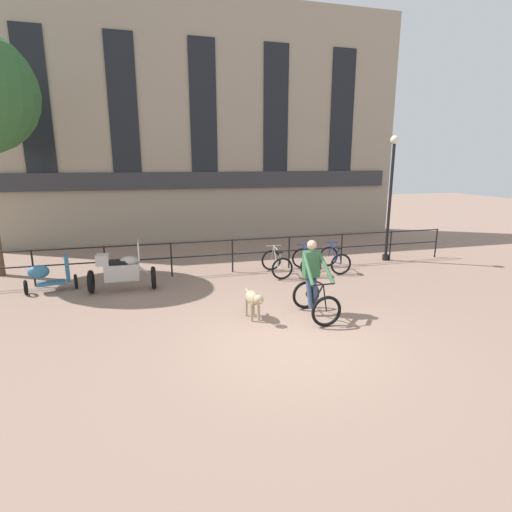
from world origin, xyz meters
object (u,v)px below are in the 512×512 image
at_px(parked_bicycle_near_lamp, 277,263).
at_px(parked_bicycle_mid_left, 306,261).
at_px(cyclist_with_bike, 314,283).
at_px(dog, 254,299).
at_px(parked_bicycle_mid_right, 335,259).
at_px(parked_motorcycle, 121,271).
at_px(street_lamp, 391,192).
at_px(parked_scooter, 49,275).

xyz_separation_m(parked_bicycle_near_lamp, parked_bicycle_mid_left, (0.97, 0.00, 0.00)).
height_order(cyclist_with_bike, parked_bicycle_mid_left, cyclist_with_bike).
bearing_deg(dog, parked_bicycle_mid_right, 36.45).
height_order(cyclist_with_bike, parked_bicycle_near_lamp, cyclist_with_bike).
bearing_deg(parked_bicycle_near_lamp, parked_motorcycle, 4.81).
bearing_deg(parked_bicycle_mid_left, cyclist_with_bike, 77.17).
height_order(parked_bicycle_mid_left, parked_bicycle_mid_right, same).
distance_m(parked_bicycle_mid_right, street_lamp, 3.19).
distance_m(parked_bicycle_mid_left, street_lamp, 3.96).
distance_m(dog, parked_bicycle_mid_right, 4.80).
bearing_deg(parked_bicycle_mid_left, street_lamp, -160.31).
xyz_separation_m(parked_motorcycle, street_lamp, (8.78, 1.15, 1.82)).
bearing_deg(parked_scooter, parked_bicycle_near_lamp, -102.38).
height_order(parked_motorcycle, parked_scooter, parked_motorcycle).
relative_size(parked_bicycle_mid_left, parked_bicycle_mid_right, 1.02).
distance_m(parked_bicycle_near_lamp, parked_scooter, 6.36).
height_order(parked_motorcycle, parked_bicycle_mid_left, parked_motorcycle).
bearing_deg(parked_motorcycle, dog, -132.91).
distance_m(cyclist_with_bike, parked_bicycle_near_lamp, 3.37).
bearing_deg(parked_bicycle_mid_right, parked_scooter, 4.24).
xyz_separation_m(parked_motorcycle, parked_bicycle_near_lamp, (4.49, 0.39, -0.20)).
bearing_deg(dog, parked_scooter, 139.49).
distance_m(parked_bicycle_mid_left, parked_scooter, 7.33).
bearing_deg(parked_bicycle_mid_right, dog, 46.97).
relative_size(dog, parked_scooter, 0.70).
bearing_deg(parked_bicycle_mid_left, parked_scooter, 6.65).
bearing_deg(street_lamp, parked_motorcycle, -172.56).
relative_size(dog, parked_bicycle_near_lamp, 0.84).
bearing_deg(parked_bicycle_mid_right, street_lamp, -157.76).
xyz_separation_m(parked_bicycle_mid_right, parked_scooter, (-8.30, 0.03, 0.10)).
height_order(parked_motorcycle, parked_bicycle_mid_right, parked_motorcycle).
bearing_deg(parked_bicycle_near_lamp, street_lamp, -170.23).
bearing_deg(parked_scooter, parked_bicycle_mid_right, -102.31).
bearing_deg(cyclist_with_bike, parked_bicycle_mid_left, 69.71).
bearing_deg(parked_scooter, parked_bicycle_mid_left, -102.34).
xyz_separation_m(cyclist_with_bike, parked_motorcycle, (-4.26, 2.94, -0.20)).
height_order(parked_bicycle_mid_right, street_lamp, street_lamp).
height_order(parked_bicycle_near_lamp, parked_bicycle_mid_right, same).
bearing_deg(street_lamp, parked_scooter, -176.12).
xyz_separation_m(parked_scooter, street_lamp, (10.65, 0.72, 1.92)).
height_order(parked_motorcycle, street_lamp, street_lamp).
height_order(cyclist_with_bike, parked_scooter, cyclist_with_bike).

